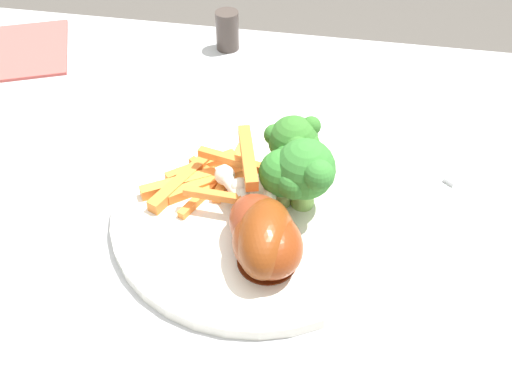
{
  "coord_description": "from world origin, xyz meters",
  "views": [
    {
      "loc": [
        0.12,
        -0.41,
        1.11
      ],
      "look_at": [
        0.05,
        -0.03,
        0.74
      ],
      "focal_mm": 41.15,
      "sensor_mm": 36.0,
      "label": 1
    }
  ],
  "objects_px": {
    "broccoli_floret_middle": "(305,172)",
    "pepper_shaker": "(227,30)",
    "carrot_fries_pile": "(211,176)",
    "chicken_drumstick_extra": "(266,240)",
    "broccoli_floret_front": "(284,173)",
    "dinner_plate": "(256,212)",
    "broccoli_floret_back": "(295,143)",
    "chicken_drumstick_far": "(266,234)",
    "chicken_drumstick_near": "(260,225)",
    "fork": "(504,145)",
    "dining_table": "(216,263)"
  },
  "relations": [
    {
      "from": "broccoli_floret_middle",
      "to": "pepper_shaker",
      "type": "xyz_separation_m",
      "value": [
        -0.13,
        0.29,
        -0.03
      ]
    },
    {
      "from": "carrot_fries_pile",
      "to": "chicken_drumstick_extra",
      "type": "relative_size",
      "value": 1.12
    },
    {
      "from": "broccoli_floret_front",
      "to": "carrot_fries_pile",
      "type": "xyz_separation_m",
      "value": [
        -0.07,
        0.01,
        -0.02
      ]
    },
    {
      "from": "dinner_plate",
      "to": "broccoli_floret_back",
      "type": "bearing_deg",
      "value": 59.15
    },
    {
      "from": "dinner_plate",
      "to": "broccoli_floret_front",
      "type": "distance_m",
      "value": 0.05
    },
    {
      "from": "chicken_drumstick_far",
      "to": "chicken_drumstick_extra",
      "type": "distance_m",
      "value": 0.01
    },
    {
      "from": "chicken_drumstick_near",
      "to": "chicken_drumstick_far",
      "type": "bearing_deg",
      "value": -61.98
    },
    {
      "from": "chicken_drumstick_near",
      "to": "fork",
      "type": "relative_size",
      "value": 0.61
    },
    {
      "from": "broccoli_floret_back",
      "to": "fork",
      "type": "height_order",
      "value": "broccoli_floret_back"
    },
    {
      "from": "chicken_drumstick_near",
      "to": "pepper_shaker",
      "type": "relative_size",
      "value": 2.27
    },
    {
      "from": "chicken_drumstick_near",
      "to": "fork",
      "type": "height_order",
      "value": "chicken_drumstick_near"
    },
    {
      "from": "broccoli_floret_back",
      "to": "pepper_shaker",
      "type": "relative_size",
      "value": 1.33
    },
    {
      "from": "broccoli_floret_front",
      "to": "pepper_shaker",
      "type": "bearing_deg",
      "value": 111.95
    },
    {
      "from": "dinner_plate",
      "to": "chicken_drumstick_near",
      "type": "relative_size",
      "value": 2.32
    },
    {
      "from": "chicken_drumstick_extra",
      "to": "chicken_drumstick_near",
      "type": "bearing_deg",
      "value": 114.58
    },
    {
      "from": "broccoli_floret_back",
      "to": "dining_table",
      "type": "bearing_deg",
      "value": -166.86
    },
    {
      "from": "carrot_fries_pile",
      "to": "chicken_drumstick_near",
      "type": "bearing_deg",
      "value": -46.9
    },
    {
      "from": "dining_table",
      "to": "dinner_plate",
      "type": "relative_size",
      "value": 4.07
    },
    {
      "from": "dining_table",
      "to": "broccoli_floret_front",
      "type": "xyz_separation_m",
      "value": [
        0.07,
        -0.02,
        0.16
      ]
    },
    {
      "from": "dining_table",
      "to": "fork",
      "type": "relative_size",
      "value": 5.77
    },
    {
      "from": "dining_table",
      "to": "broccoli_floret_front",
      "type": "relative_size",
      "value": 18.44
    },
    {
      "from": "carrot_fries_pile",
      "to": "fork",
      "type": "relative_size",
      "value": 0.7
    },
    {
      "from": "chicken_drumstick_far",
      "to": "pepper_shaker",
      "type": "bearing_deg",
      "value": 107.24
    },
    {
      "from": "broccoli_floret_back",
      "to": "carrot_fries_pile",
      "type": "bearing_deg",
      "value": -160.89
    },
    {
      "from": "dining_table",
      "to": "broccoli_floret_middle",
      "type": "distance_m",
      "value": 0.2
    },
    {
      "from": "dinner_plate",
      "to": "broccoli_floret_middle",
      "type": "bearing_deg",
      "value": 12.54
    },
    {
      "from": "dinner_plate",
      "to": "chicken_drumstick_near",
      "type": "height_order",
      "value": "chicken_drumstick_near"
    },
    {
      "from": "broccoli_floret_front",
      "to": "chicken_drumstick_near",
      "type": "relative_size",
      "value": 0.51
    },
    {
      "from": "dinner_plate",
      "to": "broccoli_floret_back",
      "type": "relative_size",
      "value": 3.96
    },
    {
      "from": "broccoli_floret_back",
      "to": "chicken_drumstick_near",
      "type": "relative_size",
      "value": 0.59
    },
    {
      "from": "broccoli_floret_front",
      "to": "chicken_drumstick_extra",
      "type": "xyz_separation_m",
      "value": [
        -0.0,
        -0.07,
        -0.01
      ]
    },
    {
      "from": "dining_table",
      "to": "broccoli_floret_back",
      "type": "bearing_deg",
      "value": 13.14
    },
    {
      "from": "fork",
      "to": "chicken_drumstick_far",
      "type": "bearing_deg",
      "value": 172.9
    },
    {
      "from": "broccoli_floret_front",
      "to": "chicken_drumstick_near",
      "type": "xyz_separation_m",
      "value": [
        -0.01,
        -0.05,
        -0.01
      ]
    },
    {
      "from": "dinner_plate",
      "to": "carrot_fries_pile",
      "type": "xyz_separation_m",
      "value": [
        -0.05,
        0.02,
        0.02
      ]
    },
    {
      "from": "chicken_drumstick_near",
      "to": "pepper_shaker",
      "type": "height_order",
      "value": "chicken_drumstick_near"
    },
    {
      "from": "broccoli_floret_back",
      "to": "carrot_fries_pile",
      "type": "relative_size",
      "value": 0.52
    },
    {
      "from": "chicken_drumstick_extra",
      "to": "pepper_shaker",
      "type": "relative_size",
      "value": 2.3
    },
    {
      "from": "dinner_plate",
      "to": "carrot_fries_pile",
      "type": "distance_m",
      "value": 0.06
    },
    {
      "from": "broccoli_floret_back",
      "to": "chicken_drumstick_extra",
      "type": "height_order",
      "value": "broccoli_floret_back"
    },
    {
      "from": "chicken_drumstick_far",
      "to": "chicken_drumstick_extra",
      "type": "bearing_deg",
      "value": -76.58
    },
    {
      "from": "dinner_plate",
      "to": "fork",
      "type": "distance_m",
      "value": 0.29
    },
    {
      "from": "broccoli_floret_middle",
      "to": "chicken_drumstick_extra",
      "type": "xyz_separation_m",
      "value": [
        -0.02,
        -0.07,
        -0.02
      ]
    },
    {
      "from": "broccoli_floret_front",
      "to": "fork",
      "type": "relative_size",
      "value": 0.31
    },
    {
      "from": "dining_table",
      "to": "chicken_drumstick_near",
      "type": "relative_size",
      "value": 9.43
    },
    {
      "from": "dinner_plate",
      "to": "chicken_drumstick_far",
      "type": "distance_m",
      "value": 0.06
    },
    {
      "from": "broccoli_floret_back",
      "to": "chicken_drumstick_near",
      "type": "bearing_deg",
      "value": -101.37
    },
    {
      "from": "chicken_drumstick_far",
      "to": "pepper_shaker",
      "type": "relative_size",
      "value": 2.58
    },
    {
      "from": "carrot_fries_pile",
      "to": "chicken_drumstick_extra",
      "type": "height_order",
      "value": "same"
    },
    {
      "from": "dinner_plate",
      "to": "pepper_shaker",
      "type": "height_order",
      "value": "pepper_shaker"
    }
  ]
}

